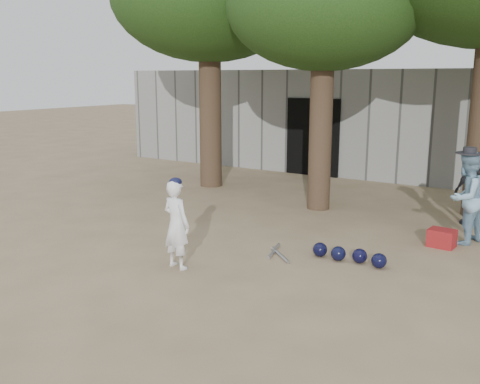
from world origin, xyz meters
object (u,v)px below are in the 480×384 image
Objects in this scene: boy_player at (176,224)px; spectator_dark at (474,190)px; spectator_blue at (466,198)px; red_bag at (442,238)px.

boy_player is 0.98× the size of spectator_dark.
red_bag is (-0.25, -0.42, -0.64)m from spectator_blue.
spectator_dark is (3.32, 4.85, 0.01)m from boy_player.
red_bag is (-0.18, -1.71, -0.53)m from spectator_dark.
boy_player is 5.88m from spectator_dark.
spectator_blue is 1.29m from spectator_dark.
boy_player reaches higher than red_bag.
spectator_dark reaches higher than red_bag.
boy_player is 3.18× the size of red_bag.
spectator_dark is (-0.06, 1.29, -0.11)m from spectator_blue.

